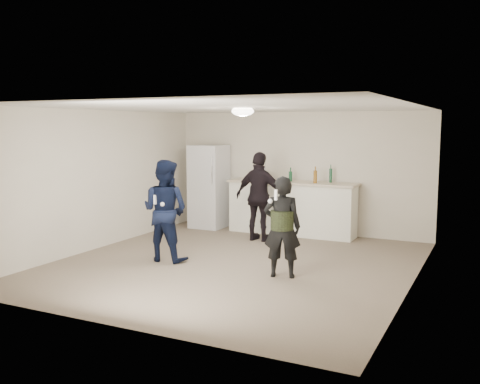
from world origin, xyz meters
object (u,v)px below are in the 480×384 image
at_px(fridge, 209,186).
at_px(shaker, 267,176).
at_px(man, 165,210).
at_px(woman, 282,227).
at_px(counter, 292,209).
at_px(spectator, 260,197).

bearing_deg(fridge, shaker, 4.36).
bearing_deg(man, fridge, -76.46).
relative_size(fridge, woman, 1.20).
distance_m(shaker, woman, 3.44).
bearing_deg(counter, fridge, -177.89).
bearing_deg(spectator, woman, 124.58).
bearing_deg(man, counter, -112.51).
bearing_deg(woman, shaker, -79.55).
bearing_deg(counter, woman, -72.05).
bearing_deg(shaker, woman, -63.12).
bearing_deg(shaker, counter, -3.21).
bearing_deg(spectator, shaker, -72.10).
height_order(fridge, man, fridge).
relative_size(woman, spectator, 0.87).
relative_size(shaker, woman, 0.11).
distance_m(fridge, shaker, 1.37).
height_order(shaker, spectator, spectator).
relative_size(shaker, spectator, 0.10).
bearing_deg(counter, shaker, 176.79).
xyz_separation_m(fridge, woman, (2.88, -2.95, -0.15)).
distance_m(counter, man, 3.16).
height_order(shaker, woman, woman).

